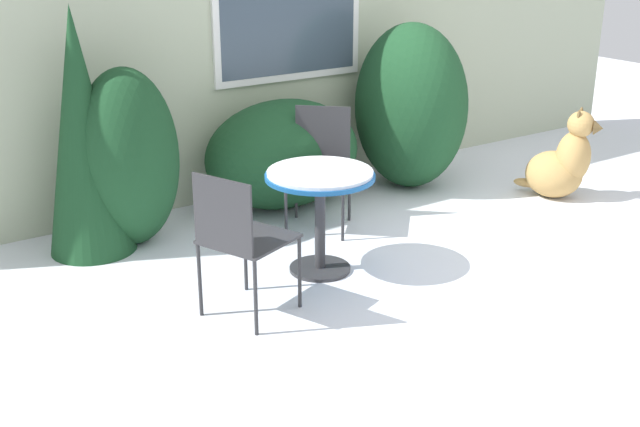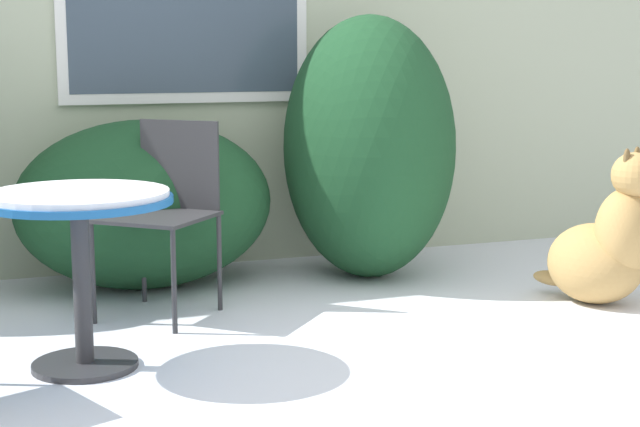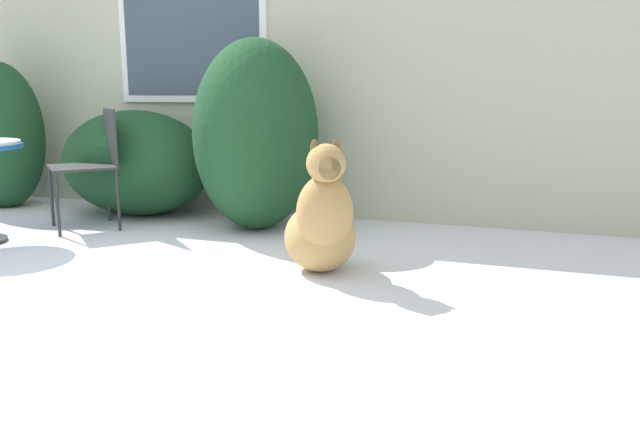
% 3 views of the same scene
% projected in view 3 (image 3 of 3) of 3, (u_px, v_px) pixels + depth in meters
% --- Properties ---
extents(ground_plane, '(16.00, 16.00, 0.00)m').
position_uv_depth(ground_plane, '(51.00, 274.00, 3.73)').
color(ground_plane, white).
extents(house_wall, '(8.00, 0.10, 2.77)m').
position_uv_depth(house_wall, '(217.00, 53.00, 5.50)').
color(house_wall, '#B2BC9E').
rests_on(house_wall, ground_plane).
extents(shrub_left, '(0.75, 0.68, 1.34)m').
position_uv_depth(shrub_left, '(3.00, 135.00, 5.75)').
color(shrub_left, '#194223').
rests_on(shrub_left, ground_plane).
extents(shrub_middle, '(1.39, 0.93, 0.91)m').
position_uv_depth(shrub_middle, '(136.00, 163.00, 5.43)').
color(shrub_middle, '#194223').
rests_on(shrub_middle, ground_plane).
extents(shrub_right, '(0.94, 1.09, 1.47)m').
position_uv_depth(shrub_right, '(257.00, 135.00, 4.82)').
color(shrub_right, '#194223').
rests_on(shrub_right, ground_plane).
extents(patio_chair_near_table, '(0.67, 0.67, 0.94)m').
position_uv_depth(patio_chair_near_table, '(93.00, 160.00, 4.89)').
color(patio_chair_near_table, '#2D2D30').
rests_on(patio_chair_near_table, ground_plane).
extents(dog, '(0.62, 0.67, 0.81)m').
position_uv_depth(dog, '(322.00, 224.00, 3.69)').
color(dog, tan).
rests_on(dog, ground_plane).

